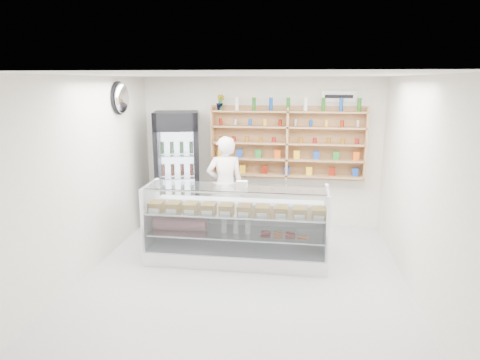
# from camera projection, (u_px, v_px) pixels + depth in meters

# --- Properties ---
(room) EXTENTS (5.00, 5.00, 5.00)m
(room) POSITION_uv_depth(u_px,v_px,m) (243.00, 182.00, 5.75)
(room) COLOR #AAAAAF
(room) RESTS_ON ground
(display_counter) EXTENTS (2.74, 0.82, 1.19)m
(display_counter) POSITION_uv_depth(u_px,v_px,m) (236.00, 240.00, 6.57)
(display_counter) COLOR white
(display_counter) RESTS_ON floor
(shop_worker) EXTENTS (0.75, 0.59, 1.80)m
(shop_worker) POSITION_uv_depth(u_px,v_px,m) (225.00, 186.00, 7.58)
(shop_worker) COLOR white
(shop_worker) RESTS_ON floor
(drinks_cooler) EXTENTS (0.94, 0.92, 2.18)m
(drinks_cooler) POSITION_uv_depth(u_px,v_px,m) (178.00, 171.00, 7.94)
(drinks_cooler) COLOR black
(drinks_cooler) RESTS_ON floor
(wall_shelving) EXTENTS (2.84, 0.28, 1.33)m
(wall_shelving) POSITION_uv_depth(u_px,v_px,m) (287.00, 144.00, 7.89)
(wall_shelving) COLOR tan
(wall_shelving) RESTS_ON back_wall
(potted_plant) EXTENTS (0.20, 0.18, 0.29)m
(potted_plant) POSITION_uv_depth(u_px,v_px,m) (220.00, 102.00, 7.89)
(potted_plant) COLOR #1E6626
(potted_plant) RESTS_ON wall_shelving
(security_mirror) EXTENTS (0.15, 0.50, 0.50)m
(security_mirror) POSITION_uv_depth(u_px,v_px,m) (122.00, 98.00, 6.97)
(security_mirror) COLOR silver
(security_mirror) RESTS_ON left_wall
(wall_sign) EXTENTS (0.62, 0.03, 0.20)m
(wall_sign) POSITION_uv_depth(u_px,v_px,m) (339.00, 96.00, 7.70)
(wall_sign) COLOR white
(wall_sign) RESTS_ON back_wall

